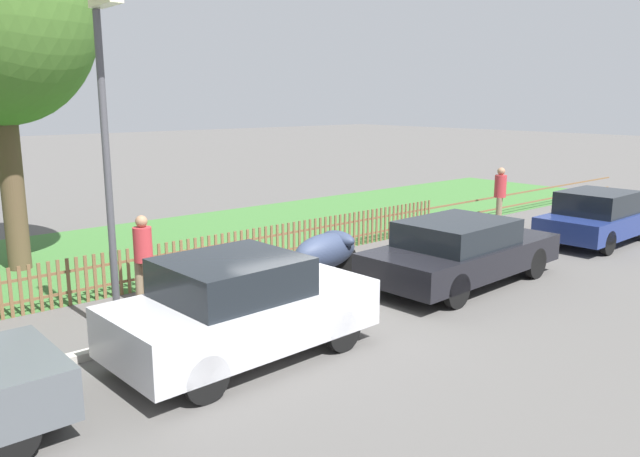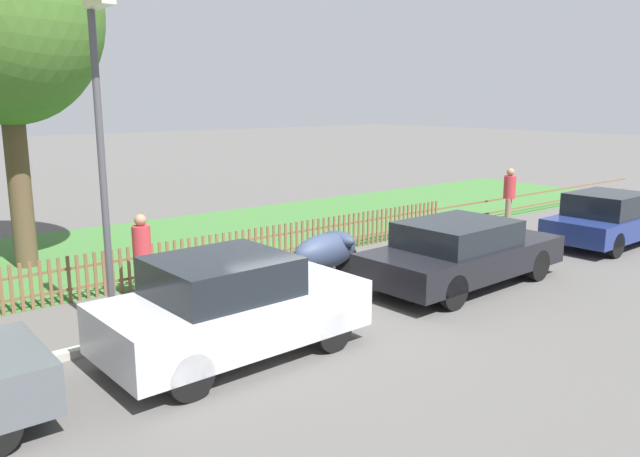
{
  "view_description": "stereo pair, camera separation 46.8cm",
  "coord_description": "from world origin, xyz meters",
  "views": [
    {
      "loc": [
        -7.3,
        -8.55,
        3.7
      ],
      "look_at": [
        0.86,
        0.93,
        1.1
      ],
      "focal_mm": 35.0,
      "sensor_mm": 36.0,
      "label": 1
    },
    {
      "loc": [
        -6.94,
        -8.85,
        3.7
      ],
      "look_at": [
        0.86,
        0.93,
        1.1
      ],
      "focal_mm": 35.0,
      "sensor_mm": 36.0,
      "label": 2
    }
  ],
  "objects": [
    {
      "name": "pedestrian_by_lamp",
      "position": [
        -2.57,
        1.87,
        0.94
      ],
      "size": [
        0.46,
        0.46,
        1.66
      ],
      "rotation": [
        0.0,
        0.0,
        5.26
      ],
      "color": "#7F6B51",
      "rests_on": "ground"
    },
    {
      "name": "pedestrian_near_fence",
      "position": [
        8.77,
        1.88,
        0.97
      ],
      "size": [
        0.47,
        0.47,
        1.72
      ],
      "rotation": [
        0.0,
        0.0,
        3.63
      ],
      "color": "#7F6B51",
      "rests_on": "ground"
    },
    {
      "name": "park_fence",
      "position": [
        -0.0,
        2.67,
        0.45
      ],
      "size": [
        35.22,
        0.05,
        0.89
      ],
      "color": "brown",
      "rests_on": "ground"
    },
    {
      "name": "parked_car_black_saloon",
      "position": [
        -2.58,
        -1.32,
        0.76
      ],
      "size": [
        3.92,
        1.96,
        1.52
      ],
      "rotation": [
        0.0,
        0.0,
        0.04
      ],
      "color": "#BCBCC1",
      "rests_on": "ground"
    },
    {
      "name": "tree_mid_park",
      "position": [
        -3.62,
        5.93,
        5.45
      ],
      "size": [
        4.09,
        4.09,
        7.85
      ],
      "color": "brown",
      "rests_on": "ground"
    },
    {
      "name": "kerb_stone",
      "position": [
        0.0,
        0.1,
        0.06
      ],
      "size": [
        35.22,
        0.2,
        0.12
      ],
      "primitive_type": "cube",
      "color": "#B2ADA3",
      "rests_on": "ground"
    },
    {
      "name": "street_lamp",
      "position": [
        -3.64,
        0.48,
        3.29
      ],
      "size": [
        0.2,
        0.79,
        5.15
      ],
      "color": "#47474C",
      "rests_on": "ground"
    },
    {
      "name": "covered_motorcycle",
      "position": [
        1.01,
        0.89,
        0.62
      ],
      "size": [
        1.86,
        0.9,
        0.98
      ],
      "rotation": [
        0.0,
        0.0,
        0.08
      ],
      "color": "black",
      "rests_on": "ground"
    },
    {
      "name": "parked_car_red_compact",
      "position": [
        8.64,
        -1.19,
        0.69
      ],
      "size": [
        3.94,
        1.8,
        1.38
      ],
      "rotation": [
        0.0,
        0.0,
        0.03
      ],
      "color": "navy",
      "rests_on": "ground"
    },
    {
      "name": "ground_plane",
      "position": [
        0.0,
        0.0,
        0.0
      ],
      "size": [
        120.0,
        120.0,
        0.0
      ],
      "primitive_type": "plane",
      "color": "#565451"
    },
    {
      "name": "grass_strip",
      "position": [
        0.0,
        6.01,
        0.01
      ],
      "size": [
        35.22,
        6.69,
        0.01
      ],
      "primitive_type": "cube",
      "color": "#3D7033",
      "rests_on": "ground"
    },
    {
      "name": "parked_car_navy_estate",
      "position": [
        2.88,
        -1.11,
        0.69
      ],
      "size": [
        4.63,
        2.04,
        1.34
      ],
      "rotation": [
        0.0,
        0.0,
        0.04
      ],
      "color": "black",
      "rests_on": "ground"
    }
  ]
}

